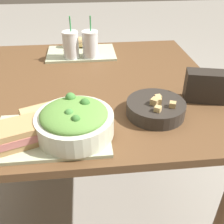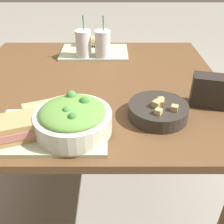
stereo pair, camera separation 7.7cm
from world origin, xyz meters
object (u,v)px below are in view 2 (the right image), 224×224
at_px(drink_cup_dark, 85,44).
at_px(sandwich_near, 17,128).
at_px(salad_bowl, 74,118).
at_px(baguette_far, 91,41).
at_px(drink_cup_red, 104,44).
at_px(baguette_near, 49,107).
at_px(soup_bowl, 159,110).
at_px(chip_bag, 215,92).

bearing_deg(drink_cup_dark, sandwich_near, -102.20).
bearing_deg(drink_cup_dark, salad_bowl, -87.74).
distance_m(baguette_far, drink_cup_dark, 0.17).
bearing_deg(baguette_far, drink_cup_red, -146.50).
bearing_deg(sandwich_near, baguette_near, 40.15).
distance_m(soup_bowl, drink_cup_red, 0.60).
distance_m(sandwich_near, baguette_near, 0.14).
xyz_separation_m(soup_bowl, drink_cup_red, (-0.21, 0.56, 0.05)).
xyz_separation_m(salad_bowl, drink_cup_dark, (-0.03, 0.65, 0.02)).
height_order(baguette_far, drink_cup_red, drink_cup_red).
bearing_deg(soup_bowl, baguette_near, -179.47).
bearing_deg(soup_bowl, salad_bowl, -161.43).
bearing_deg(chip_bag, drink_cup_red, 146.06).
relative_size(sandwich_near, chip_bag, 1.00).
bearing_deg(baguette_far, soup_bowl, -150.42).
bearing_deg(soup_bowl, baguette_far, 111.94).
bearing_deg(baguette_near, drink_cup_dark, -29.94).
height_order(soup_bowl, chip_bag, chip_bag).
height_order(salad_bowl, drink_cup_dark, drink_cup_dark).
bearing_deg(sandwich_near, baguette_far, 59.46).
height_order(soup_bowl, baguette_near, soup_bowl).
distance_m(sandwich_near, drink_cup_red, 0.73).
xyz_separation_m(sandwich_near, baguette_far, (0.17, 0.85, -0.00)).
height_order(salad_bowl, drink_cup_red, drink_cup_red).
distance_m(baguette_near, drink_cup_dark, 0.57).
distance_m(sandwich_near, chip_bag, 0.70).
height_order(baguette_near, chip_bag, chip_bag).
relative_size(salad_bowl, baguette_far, 1.90).
distance_m(drink_cup_red, chip_bag, 0.64).
relative_size(baguette_near, baguette_far, 1.32).
bearing_deg(baguette_far, salad_bowl, -171.99).
bearing_deg(baguette_far, sandwich_near, 176.39).
relative_size(drink_cup_dark, drink_cup_red, 1.00).
relative_size(baguette_near, chip_bag, 1.00).
bearing_deg(chip_bag, drink_cup_dark, 152.04).
bearing_deg(chip_bag, baguette_near, -157.74).
xyz_separation_m(baguette_far, drink_cup_red, (0.08, -0.16, 0.03)).
bearing_deg(salad_bowl, sandwich_near, -169.98).
distance_m(salad_bowl, sandwich_near, 0.18).
bearing_deg(soup_bowl, drink_cup_red, 110.75).
height_order(soup_bowl, sandwich_near, sandwich_near).
relative_size(soup_bowl, baguette_far, 1.62).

